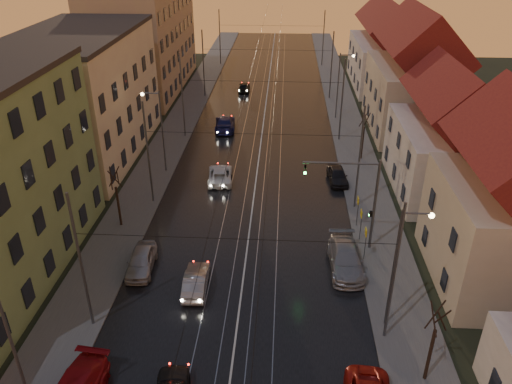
% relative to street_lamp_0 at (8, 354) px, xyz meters
% --- Properties ---
extents(road, '(16.00, 120.00, 0.04)m').
position_rel_street_lamp_0_xyz_m(road, '(9.10, 38.00, -4.87)').
color(road, black).
rests_on(road, ground).
extents(sidewalk_left, '(4.00, 120.00, 0.15)m').
position_rel_street_lamp_0_xyz_m(sidewalk_left, '(-0.90, 38.00, -4.81)').
color(sidewalk_left, '#4C4C4C').
rests_on(sidewalk_left, ground).
extents(sidewalk_right, '(4.00, 120.00, 0.15)m').
position_rel_street_lamp_0_xyz_m(sidewalk_right, '(19.10, 38.00, -4.81)').
color(sidewalk_right, '#4C4C4C').
rests_on(sidewalk_right, ground).
extents(tram_rail_0, '(0.06, 120.00, 0.03)m').
position_rel_street_lamp_0_xyz_m(tram_rail_0, '(6.90, 38.00, -4.83)').
color(tram_rail_0, gray).
rests_on(tram_rail_0, road).
extents(tram_rail_1, '(0.06, 120.00, 0.03)m').
position_rel_street_lamp_0_xyz_m(tram_rail_1, '(8.33, 38.00, -4.83)').
color(tram_rail_1, gray).
rests_on(tram_rail_1, road).
extents(tram_rail_2, '(0.06, 120.00, 0.03)m').
position_rel_street_lamp_0_xyz_m(tram_rail_2, '(9.87, 38.00, -4.83)').
color(tram_rail_2, gray).
rests_on(tram_rail_2, road).
extents(tram_rail_3, '(0.06, 120.00, 0.03)m').
position_rel_street_lamp_0_xyz_m(tram_rail_3, '(11.30, 38.00, -4.83)').
color(tram_rail_3, gray).
rests_on(tram_rail_3, road).
extents(apartment_left_2, '(10.00, 20.00, 12.00)m').
position_rel_street_lamp_0_xyz_m(apartment_left_2, '(-8.40, 32.00, 1.11)').
color(apartment_left_2, '#C2B096').
rests_on(apartment_left_2, ground).
extents(apartment_left_3, '(10.00, 24.00, 14.00)m').
position_rel_street_lamp_0_xyz_m(apartment_left_3, '(-8.40, 56.00, 2.11)').
color(apartment_left_3, tan).
rests_on(apartment_left_3, ground).
extents(house_right_2, '(9.18, 12.24, 9.20)m').
position_rel_street_lamp_0_xyz_m(house_right_2, '(26.10, 26.00, -0.24)').
color(house_right_2, beige).
rests_on(house_right_2, ground).
extents(house_right_3, '(9.18, 14.28, 11.50)m').
position_rel_street_lamp_0_xyz_m(house_right_3, '(26.10, 41.00, 0.92)').
color(house_right_3, '#B8A98E').
rests_on(house_right_3, ground).
extents(house_right_4, '(9.18, 16.32, 10.00)m').
position_rel_street_lamp_0_xyz_m(house_right_4, '(26.10, 59.00, 0.16)').
color(house_right_4, beige).
rests_on(house_right_4, ground).
extents(catenary_pole_l_1, '(0.16, 0.16, 9.00)m').
position_rel_street_lamp_0_xyz_m(catenary_pole_l_1, '(0.50, 7.00, -0.39)').
color(catenary_pole_l_1, '#595B60').
rests_on(catenary_pole_l_1, ground).
extents(catenary_pole_r_1, '(0.16, 0.16, 9.00)m').
position_rel_street_lamp_0_xyz_m(catenary_pole_r_1, '(17.70, 7.00, -0.39)').
color(catenary_pole_r_1, '#595B60').
rests_on(catenary_pole_r_1, ground).
extents(catenary_pole_l_2, '(0.16, 0.16, 9.00)m').
position_rel_street_lamp_0_xyz_m(catenary_pole_l_2, '(0.50, 22.00, -0.39)').
color(catenary_pole_l_2, '#595B60').
rests_on(catenary_pole_l_2, ground).
extents(catenary_pole_r_2, '(0.16, 0.16, 9.00)m').
position_rel_street_lamp_0_xyz_m(catenary_pole_r_2, '(17.70, 22.00, -0.39)').
color(catenary_pole_r_2, '#595B60').
rests_on(catenary_pole_r_2, ground).
extents(catenary_pole_l_3, '(0.16, 0.16, 9.00)m').
position_rel_street_lamp_0_xyz_m(catenary_pole_l_3, '(0.50, 37.00, -0.39)').
color(catenary_pole_l_3, '#595B60').
rests_on(catenary_pole_l_3, ground).
extents(catenary_pole_r_3, '(0.16, 0.16, 9.00)m').
position_rel_street_lamp_0_xyz_m(catenary_pole_r_3, '(17.70, 37.00, -0.39)').
color(catenary_pole_r_3, '#595B60').
rests_on(catenary_pole_r_3, ground).
extents(catenary_pole_l_4, '(0.16, 0.16, 9.00)m').
position_rel_street_lamp_0_xyz_m(catenary_pole_l_4, '(0.50, 52.00, -0.39)').
color(catenary_pole_l_4, '#595B60').
rests_on(catenary_pole_l_4, ground).
extents(catenary_pole_r_4, '(0.16, 0.16, 9.00)m').
position_rel_street_lamp_0_xyz_m(catenary_pole_r_4, '(17.70, 52.00, -0.39)').
color(catenary_pole_r_4, '#595B60').
rests_on(catenary_pole_r_4, ground).
extents(catenary_pole_l_5, '(0.16, 0.16, 9.00)m').
position_rel_street_lamp_0_xyz_m(catenary_pole_l_5, '(0.50, 70.00, -0.39)').
color(catenary_pole_l_5, '#595B60').
rests_on(catenary_pole_l_5, ground).
extents(catenary_pole_r_5, '(0.16, 0.16, 9.00)m').
position_rel_street_lamp_0_xyz_m(catenary_pole_r_5, '(17.70, 70.00, -0.39)').
color(catenary_pole_r_5, '#595B60').
rests_on(catenary_pole_r_5, ground).
extents(street_lamp_0, '(1.75, 0.32, 8.00)m').
position_rel_street_lamp_0_xyz_m(street_lamp_0, '(0.00, 0.00, 0.00)').
color(street_lamp_0, '#595B60').
rests_on(street_lamp_0, ground).
extents(street_lamp_1, '(1.75, 0.32, 8.00)m').
position_rel_street_lamp_0_xyz_m(street_lamp_1, '(18.21, 8.00, 0.00)').
color(street_lamp_1, '#595B60').
rests_on(street_lamp_1, ground).
extents(street_lamp_2, '(1.75, 0.32, 8.00)m').
position_rel_street_lamp_0_xyz_m(street_lamp_2, '(0.00, 28.00, 0.00)').
color(street_lamp_2, '#595B60').
rests_on(street_lamp_2, ground).
extents(street_lamp_3, '(1.75, 0.32, 8.00)m').
position_rel_street_lamp_0_xyz_m(street_lamp_3, '(18.21, 44.00, 0.00)').
color(street_lamp_3, '#595B60').
rests_on(street_lamp_3, ground).
extents(traffic_light_mast, '(5.30, 0.32, 7.20)m').
position_rel_street_lamp_0_xyz_m(traffic_light_mast, '(17.10, 16.00, -0.29)').
color(traffic_light_mast, '#595B60').
rests_on(traffic_light_mast, ground).
extents(bare_tree_0, '(1.09, 1.09, 5.11)m').
position_rel_street_lamp_0_xyz_m(bare_tree_0, '(-1.09, 18.00, -2.40)').
color(bare_tree_0, black).
rests_on(bare_tree_0, ground).
extents(bare_tree_1, '(1.09, 1.09, 5.11)m').
position_rel_street_lamp_0_xyz_m(bare_tree_1, '(19.31, 4.00, -2.40)').
color(bare_tree_1, black).
rests_on(bare_tree_1, ground).
extents(bare_tree_2, '(1.09, 1.09, 5.11)m').
position_rel_street_lamp_0_xyz_m(bare_tree_2, '(19.51, 32.00, -2.40)').
color(bare_tree_2, black).
rests_on(bare_tree_2, ground).
extents(driving_car_1, '(1.58, 4.13, 1.34)m').
position_rel_street_lamp_0_xyz_m(driving_car_1, '(6.12, 10.69, -4.21)').
color(driving_car_1, gray).
rests_on(driving_car_1, ground).
extents(driving_car_2, '(2.56, 4.85, 1.30)m').
position_rel_street_lamp_0_xyz_m(driving_car_2, '(5.78, 26.36, -4.24)').
color(driving_car_2, silver).
rests_on(driving_car_2, ground).
extents(driving_car_3, '(2.66, 5.62, 1.58)m').
position_rel_street_lamp_0_xyz_m(driving_car_3, '(4.73, 39.55, -4.09)').
color(driving_car_3, '#171845').
rests_on(driving_car_3, ground).
extents(driving_car_4, '(1.60, 3.85, 1.31)m').
position_rel_street_lamp_0_xyz_m(driving_car_4, '(5.76, 54.71, -4.23)').
color(driving_car_4, black).
rests_on(driving_car_4, ground).
extents(parked_left_3, '(1.96, 4.36, 1.45)m').
position_rel_street_lamp_0_xyz_m(parked_left_3, '(2.01, 12.58, -4.16)').
color(parked_left_3, '#A3A2A7').
rests_on(parked_left_3, ground).
extents(parked_right_1, '(2.37, 5.51, 1.58)m').
position_rel_street_lamp_0_xyz_m(parked_right_1, '(16.08, 13.51, -4.10)').
color(parked_right_1, '#939398').
rests_on(parked_right_1, ground).
extents(parked_right_2, '(1.97, 4.20, 1.39)m').
position_rel_street_lamp_0_xyz_m(parked_right_2, '(16.64, 26.75, -4.19)').
color(parked_right_2, black).
rests_on(parked_right_2, ground).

